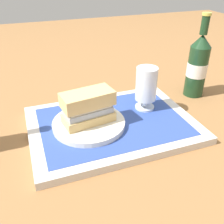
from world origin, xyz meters
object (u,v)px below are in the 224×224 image
at_px(sandwich, 89,106).
at_px(beer_bottle, 198,65).
at_px(plate, 89,123).
at_px(beer_glass, 146,87).

height_order(sandwich, beer_bottle, beer_bottle).
distance_m(plate, beer_glass, 0.19).
distance_m(plate, beer_bottle, 0.41).
bearing_deg(plate, sandwich, 8.69).
bearing_deg(plate, beer_bottle, 13.26).
height_order(sandwich, beer_glass, beer_glass).
relative_size(plate, beer_bottle, 0.71).
height_order(plate, sandwich, sandwich).
bearing_deg(beer_glass, sandwich, -169.77).
xyz_separation_m(plate, sandwich, (0.00, 0.00, 0.05)).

